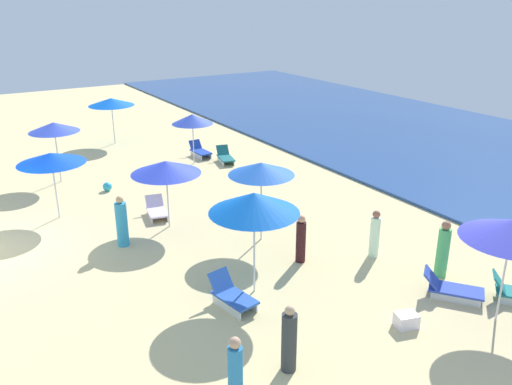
# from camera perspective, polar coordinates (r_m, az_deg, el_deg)

# --- Properties ---
(ocean) EXTENTS (60.00, 15.98, 0.12)m
(ocean) POSITION_cam_1_polar(r_m,az_deg,el_deg) (29.40, 21.30, 4.43)
(ocean) COLOR navy
(ocean) RESTS_ON ground_plane
(umbrella_0) EXTENTS (2.10, 2.10, 2.62)m
(umbrella_0) POSITION_cam_1_polar(r_m,az_deg,el_deg) (16.50, 0.58, 2.57)
(umbrella_0) COLOR silver
(umbrella_0) RESTS_ON ground_plane
(umbrella_1) EXTENTS (2.06, 2.06, 2.58)m
(umbrella_1) POSITION_cam_1_polar(r_m,az_deg,el_deg) (23.54, -20.94, 6.59)
(umbrella_1) COLOR silver
(umbrella_1) RESTS_ON ground_plane
(umbrella_2) EXTENTS (1.92, 1.92, 2.36)m
(umbrella_2) POSITION_cam_1_polar(r_m,az_deg,el_deg) (24.78, -6.87, 7.85)
(umbrella_2) COLOR silver
(umbrella_2) RESTS_ON ground_plane
(lounge_chair_2_0) EXTENTS (1.38, 0.66, 0.72)m
(lounge_chair_2_0) POSITION_cam_1_polar(r_m,az_deg,el_deg) (26.30, -6.06, 4.45)
(lounge_chair_2_0) COLOR silver
(lounge_chair_2_0) RESTS_ON ground_plane
(lounge_chair_2_1) EXTENTS (1.51, 0.90, 0.70)m
(lounge_chair_2_1) POSITION_cam_1_polar(r_m,az_deg,el_deg) (25.29, -3.34, 3.84)
(lounge_chair_2_1) COLOR silver
(lounge_chair_2_1) RESTS_ON ground_plane
(umbrella_3) EXTENTS (2.34, 2.34, 2.69)m
(umbrella_3) POSITION_cam_1_polar(r_m,az_deg,el_deg) (13.56, 25.87, -3.58)
(umbrella_3) COLOR silver
(umbrella_3) RESTS_ON ground_plane
(lounge_chair_3_0) EXTENTS (1.61, 1.44, 0.69)m
(lounge_chair_3_0) POSITION_cam_1_polar(r_m,az_deg,el_deg) (15.07, 20.28, -9.67)
(lounge_chair_3_0) COLOR silver
(lounge_chair_3_0) RESTS_ON ground_plane
(umbrella_4) EXTENTS (2.35, 2.35, 2.84)m
(umbrella_4) POSITION_cam_1_polar(r_m,az_deg,el_deg) (13.40, -0.20, -1.11)
(umbrella_4) COLOR silver
(umbrella_4) RESTS_ON ground_plane
(lounge_chair_4_0) EXTENTS (1.46, 0.86, 0.79)m
(lounge_chair_4_0) POSITION_cam_1_polar(r_m,az_deg,el_deg) (13.79, -2.62, -11.01)
(lounge_chair_4_0) COLOR silver
(lounge_chair_4_0) RESTS_ON ground_plane
(umbrella_5) EXTENTS (2.32, 2.32, 2.41)m
(umbrella_5) POSITION_cam_1_polar(r_m,az_deg,el_deg) (19.59, -21.19, 3.47)
(umbrella_5) COLOR silver
(umbrella_5) RESTS_ON ground_plane
(umbrella_6) EXTENTS (2.38, 2.38, 2.44)m
(umbrella_6) POSITION_cam_1_polar(r_m,az_deg,el_deg) (29.11, -15.33, 9.39)
(umbrella_6) COLOR silver
(umbrella_6) RESTS_ON ground_plane
(umbrella_7) EXTENTS (2.34, 2.34, 2.36)m
(umbrella_7) POSITION_cam_1_polar(r_m,az_deg,el_deg) (17.80, -9.68, 2.69)
(umbrella_7) COLOR silver
(umbrella_7) RESTS_ON ground_plane
(lounge_chair_7_0) EXTENTS (1.40, 0.88, 0.64)m
(lounge_chair_7_0) POSITION_cam_1_polar(r_m,az_deg,el_deg) (19.38, -10.65, -1.87)
(lounge_chair_7_0) COLOR silver
(lounge_chair_7_0) RESTS_ON ground_plane
(beachgoer_0) EXTENTS (0.36, 0.36, 1.50)m
(beachgoer_0) POSITION_cam_1_polar(r_m,az_deg,el_deg) (15.75, 4.85, -5.08)
(beachgoer_0) COLOR #38181A
(beachgoer_0) RESTS_ON ground_plane
(beachgoer_1) EXTENTS (0.42, 0.42, 1.49)m
(beachgoer_1) POSITION_cam_1_polar(r_m,az_deg,el_deg) (16.42, 12.66, -4.45)
(beachgoer_1) COLOR #D9F9D6
(beachgoer_1) RESTS_ON ground_plane
(beachgoer_2) EXTENTS (0.46, 0.46, 1.68)m
(beachgoer_2) POSITION_cam_1_polar(r_m,az_deg,el_deg) (15.79, 19.47, -5.89)
(beachgoer_2) COLOR #4BB766
(beachgoer_2) RESTS_ON ground_plane
(beachgoer_3) EXTENTS (0.49, 0.49, 1.68)m
(beachgoer_3) POSITION_cam_1_polar(r_m,az_deg,el_deg) (17.19, -14.25, -3.18)
(beachgoer_3) COLOR #319ACC
(beachgoer_3) RESTS_ON ground_plane
(beachgoer_4) EXTENTS (0.29, 0.29, 1.62)m
(beachgoer_4) POSITION_cam_1_polar(r_m,az_deg,el_deg) (10.55, -2.24, -19.07)
(beachgoer_4) COLOR #297AB7
(beachgoer_4) RESTS_ON ground_plane
(beachgoer_5) EXTENTS (0.46, 0.46, 1.56)m
(beachgoer_5) POSITION_cam_1_polar(r_m,az_deg,el_deg) (11.50, 3.58, -15.62)
(beachgoer_5) COLOR #333739
(beachgoer_5) RESTS_ON ground_plane
(beach_ball_0) EXTENTS (0.36, 0.36, 0.36)m
(beach_ball_0) POSITION_cam_1_polar(r_m,az_deg,el_deg) (22.37, -15.71, 0.62)
(beach_ball_0) COLOR #2AA2CF
(beach_ball_0) RESTS_ON ground_plane
(cooler_box_1) EXTENTS (0.52, 0.61, 0.34)m
(cooler_box_1) POSITION_cam_1_polar(r_m,az_deg,el_deg) (13.56, 15.88, -13.09)
(cooler_box_1) COLOR white
(cooler_box_1) RESTS_ON ground_plane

